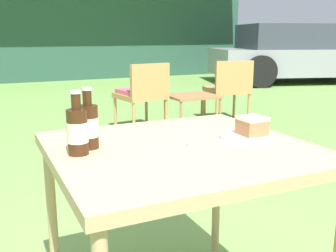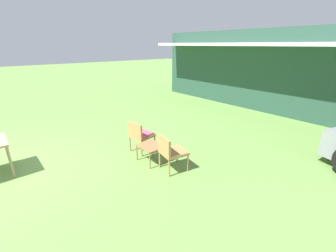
{
  "view_description": "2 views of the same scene",
  "coord_description": "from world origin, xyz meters",
  "px_view_note": "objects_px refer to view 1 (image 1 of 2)",
  "views": [
    {
      "loc": [
        -0.62,
        -1.2,
        1.14
      ],
      "look_at": [
        0.0,
        0.1,
        0.81
      ],
      "focal_mm": 42.0,
      "sensor_mm": 36.0,
      "label": 1
    },
    {
      "loc": [
        5.65,
        0.24,
        2.65
      ],
      "look_at": [
        1.96,
        3.32,
        0.9
      ],
      "focal_mm": 24.0,
      "sensor_mm": 36.0,
      "label": 2
    }
  ],
  "objects_px": {
    "wicker_chair_plain": "(229,86)",
    "patio_table": "(180,164)",
    "parked_car": "(293,54)",
    "wicker_chair_cushioned": "(143,92)",
    "cake_on_plate": "(250,130)",
    "cola_bottle_far": "(77,130)",
    "cola_bottle_near": "(88,125)",
    "garden_side_table": "(192,99)"
  },
  "relations": [
    {
      "from": "wicker_chair_cushioned",
      "to": "garden_side_table",
      "type": "xyz_separation_m",
      "value": [
        0.61,
        -0.12,
        -0.11
      ]
    },
    {
      "from": "parked_car",
      "to": "wicker_chair_plain",
      "type": "distance_m",
      "value": 5.17
    },
    {
      "from": "parked_car",
      "to": "cake_on_plate",
      "type": "xyz_separation_m",
      "value": [
        -6.05,
        -6.35,
        0.11
      ]
    },
    {
      "from": "cola_bottle_near",
      "to": "wicker_chair_cushioned",
      "type": "bearing_deg",
      "value": 65.11
    },
    {
      "from": "parked_car",
      "to": "wicker_chair_cushioned",
      "type": "bearing_deg",
      "value": -131.38
    },
    {
      "from": "wicker_chair_plain",
      "to": "cola_bottle_near",
      "type": "height_order",
      "value": "cola_bottle_near"
    },
    {
      "from": "garden_side_table",
      "to": "patio_table",
      "type": "height_order",
      "value": "patio_table"
    },
    {
      "from": "wicker_chair_cushioned",
      "to": "cake_on_plate",
      "type": "relative_size",
      "value": 4.04
    },
    {
      "from": "cola_bottle_far",
      "to": "wicker_chair_plain",
      "type": "bearing_deg",
      "value": 48.89
    },
    {
      "from": "cake_on_plate",
      "to": "wicker_chair_cushioned",
      "type": "bearing_deg",
      "value": 75.58
    },
    {
      "from": "wicker_chair_plain",
      "to": "garden_side_table",
      "type": "distance_m",
      "value": 0.62
    },
    {
      "from": "wicker_chair_plain",
      "to": "cake_on_plate",
      "type": "bearing_deg",
      "value": 67.93
    },
    {
      "from": "patio_table",
      "to": "garden_side_table",
      "type": "bearing_deg",
      "value": 60.37
    },
    {
      "from": "garden_side_table",
      "to": "cake_on_plate",
      "type": "distance_m",
      "value": 3.36
    },
    {
      "from": "wicker_chair_plain",
      "to": "garden_side_table",
      "type": "height_order",
      "value": "wicker_chair_plain"
    },
    {
      "from": "garden_side_table",
      "to": "cake_on_plate",
      "type": "bearing_deg",
      "value": -115.14
    },
    {
      "from": "wicker_chair_cushioned",
      "to": "wicker_chair_plain",
      "type": "height_order",
      "value": "same"
    },
    {
      "from": "wicker_chair_plain",
      "to": "patio_table",
      "type": "distance_m",
      "value": 3.87
    },
    {
      "from": "wicker_chair_cushioned",
      "to": "cake_on_plate",
      "type": "distance_m",
      "value": 3.25
    },
    {
      "from": "wicker_chair_plain",
      "to": "cake_on_plate",
      "type": "height_order",
      "value": "cake_on_plate"
    },
    {
      "from": "wicker_chair_cushioned",
      "to": "cola_bottle_far",
      "type": "bearing_deg",
      "value": 56.14
    },
    {
      "from": "wicker_chair_plain",
      "to": "cola_bottle_far",
      "type": "height_order",
      "value": "cola_bottle_far"
    },
    {
      "from": "cake_on_plate",
      "to": "cola_bottle_near",
      "type": "xyz_separation_m",
      "value": [
        -0.59,
        0.12,
        0.05
      ]
    },
    {
      "from": "parked_car",
      "to": "cake_on_plate",
      "type": "height_order",
      "value": "parked_car"
    },
    {
      "from": "wicker_chair_cushioned",
      "to": "patio_table",
      "type": "distance_m",
      "value": 3.31
    },
    {
      "from": "cake_on_plate",
      "to": "cola_bottle_far",
      "type": "bearing_deg",
      "value": 174.26
    },
    {
      "from": "cake_on_plate",
      "to": "cola_bottle_far",
      "type": "distance_m",
      "value": 0.65
    },
    {
      "from": "parked_car",
      "to": "cake_on_plate",
      "type": "relative_size",
      "value": 21.06
    },
    {
      "from": "wicker_chair_plain",
      "to": "cola_bottle_near",
      "type": "bearing_deg",
      "value": 59.78
    },
    {
      "from": "parked_car",
      "to": "patio_table",
      "type": "distance_m",
      "value": 8.96
    },
    {
      "from": "garden_side_table",
      "to": "cake_on_plate",
      "type": "relative_size",
      "value": 2.88
    },
    {
      "from": "patio_table",
      "to": "cola_bottle_far",
      "type": "xyz_separation_m",
      "value": [
        -0.35,
        0.05,
        0.15
      ]
    },
    {
      "from": "parked_car",
      "to": "garden_side_table",
      "type": "height_order",
      "value": "parked_car"
    },
    {
      "from": "wicker_chair_cushioned",
      "to": "cola_bottle_far",
      "type": "height_order",
      "value": "cola_bottle_far"
    },
    {
      "from": "garden_side_table",
      "to": "cola_bottle_far",
      "type": "distance_m",
      "value": 3.63
    },
    {
      "from": "garden_side_table",
      "to": "cola_bottle_far",
      "type": "bearing_deg",
      "value": -124.88
    },
    {
      "from": "wicker_chair_cushioned",
      "to": "parked_car",
      "type": "bearing_deg",
      "value": -157.14
    },
    {
      "from": "wicker_chair_plain",
      "to": "cola_bottle_far",
      "type": "distance_m",
      "value": 4.06
    },
    {
      "from": "wicker_chair_plain",
      "to": "patio_table",
      "type": "height_order",
      "value": "wicker_chair_plain"
    },
    {
      "from": "garden_side_table",
      "to": "parked_car",
      "type": "bearing_deg",
      "value": 35.67
    },
    {
      "from": "cola_bottle_far",
      "to": "parked_car",
      "type": "bearing_deg",
      "value": 43.17
    },
    {
      "from": "parked_car",
      "to": "wicker_chair_cushioned",
      "type": "distance_m",
      "value": 6.16
    }
  ]
}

